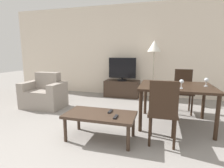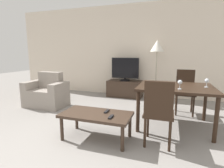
{
  "view_description": "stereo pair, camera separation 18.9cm",
  "coord_description": "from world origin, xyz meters",
  "px_view_note": "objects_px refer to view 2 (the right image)",
  "views": [
    {
      "loc": [
        1.13,
        -1.6,
        1.28
      ],
      "look_at": [
        0.16,
        1.84,
        0.65
      ],
      "focal_mm": 28.0,
      "sensor_mm": 36.0,
      "label": 1
    },
    {
      "loc": [
        1.31,
        -1.54,
        1.28
      ],
      "look_at": [
        0.16,
        1.84,
        0.65
      ],
      "focal_mm": 28.0,
      "sensor_mm": 36.0,
      "label": 2
    }
  ],
  "objects_px": {
    "floor_lamp": "(157,48)",
    "armchair": "(47,94)",
    "dining_table": "(175,90)",
    "tv_stand": "(125,89)",
    "remote_secondary": "(111,117)",
    "dining_chair_far": "(185,89)",
    "coffee_table": "(96,116)",
    "wine_glass_left": "(207,81)",
    "wine_glass_center": "(180,83)",
    "remote_primary": "(107,111)",
    "dining_chair_near": "(159,111)",
    "tv": "(125,69)"
  },
  "relations": [
    {
      "from": "wine_glass_center",
      "to": "remote_secondary",
      "type": "bearing_deg",
      "value": -142.43
    },
    {
      "from": "dining_table",
      "to": "floor_lamp",
      "type": "height_order",
      "value": "floor_lamp"
    },
    {
      "from": "remote_secondary",
      "to": "wine_glass_left",
      "type": "relative_size",
      "value": 1.03
    },
    {
      "from": "coffee_table",
      "to": "wine_glass_left",
      "type": "height_order",
      "value": "wine_glass_left"
    },
    {
      "from": "remote_secondary",
      "to": "armchair",
      "type": "bearing_deg",
      "value": 149.35
    },
    {
      "from": "remote_primary",
      "to": "remote_secondary",
      "type": "distance_m",
      "value": 0.24
    },
    {
      "from": "tv_stand",
      "to": "dining_chair_far",
      "type": "height_order",
      "value": "dining_chair_far"
    },
    {
      "from": "tv",
      "to": "coffee_table",
      "type": "xyz_separation_m",
      "value": [
        0.26,
        -2.66,
        -0.47
      ]
    },
    {
      "from": "armchair",
      "to": "floor_lamp",
      "type": "xyz_separation_m",
      "value": [
        2.46,
        1.42,
        1.1
      ]
    },
    {
      "from": "dining_table",
      "to": "remote_secondary",
      "type": "bearing_deg",
      "value": -131.11
    },
    {
      "from": "dining_table",
      "to": "tv_stand",
      "type": "bearing_deg",
      "value": 127.28
    },
    {
      "from": "tv_stand",
      "to": "dining_chair_far",
      "type": "bearing_deg",
      "value": -31.72
    },
    {
      "from": "tv",
      "to": "wine_glass_left",
      "type": "bearing_deg",
      "value": -43.53
    },
    {
      "from": "wine_glass_center",
      "to": "dining_chair_far",
      "type": "bearing_deg",
      "value": 81.55
    },
    {
      "from": "floor_lamp",
      "to": "armchair",
      "type": "bearing_deg",
      "value": -150.05
    },
    {
      "from": "wine_glass_center",
      "to": "coffee_table",
      "type": "bearing_deg",
      "value": -152.72
    },
    {
      "from": "dining_table",
      "to": "remote_secondary",
      "type": "relative_size",
      "value": 8.26
    },
    {
      "from": "armchair",
      "to": "coffee_table",
      "type": "xyz_separation_m",
      "value": [
        1.82,
        -1.14,
        0.05
      ]
    },
    {
      "from": "armchair",
      "to": "dining_chair_near",
      "type": "height_order",
      "value": "dining_chair_near"
    },
    {
      "from": "tv_stand",
      "to": "floor_lamp",
      "type": "xyz_separation_m",
      "value": [
        0.89,
        -0.11,
        1.17
      ]
    },
    {
      "from": "dining_table",
      "to": "armchair",
      "type": "bearing_deg",
      "value": 174.8
    },
    {
      "from": "floor_lamp",
      "to": "wine_glass_center",
      "type": "bearing_deg",
      "value": -75.04
    },
    {
      "from": "dining_chair_far",
      "to": "dining_table",
      "type": "bearing_deg",
      "value": -104.91
    },
    {
      "from": "armchair",
      "to": "dining_table",
      "type": "xyz_separation_m",
      "value": [
        2.93,
        -0.27,
        0.34
      ]
    },
    {
      "from": "armchair",
      "to": "dining_chair_far",
      "type": "bearing_deg",
      "value": 9.87
    },
    {
      "from": "armchair",
      "to": "tv_stand",
      "type": "bearing_deg",
      "value": 44.2
    },
    {
      "from": "dining_chair_near",
      "to": "wine_glass_left",
      "type": "distance_m",
      "value": 1.14
    },
    {
      "from": "dining_chair_far",
      "to": "remote_secondary",
      "type": "xyz_separation_m",
      "value": [
        -1.06,
        -1.78,
        -0.11
      ]
    },
    {
      "from": "tv",
      "to": "coffee_table",
      "type": "distance_m",
      "value": 2.72
    },
    {
      "from": "tv_stand",
      "to": "floor_lamp",
      "type": "distance_m",
      "value": 1.47
    },
    {
      "from": "wine_glass_center",
      "to": "wine_glass_left",
      "type": "bearing_deg",
      "value": 36.39
    },
    {
      "from": "dining_chair_far",
      "to": "remote_secondary",
      "type": "distance_m",
      "value": 2.08
    },
    {
      "from": "coffee_table",
      "to": "remote_secondary",
      "type": "height_order",
      "value": "remote_secondary"
    },
    {
      "from": "tv_stand",
      "to": "tv",
      "type": "relative_size",
      "value": 1.26
    },
    {
      "from": "dining_chair_far",
      "to": "floor_lamp",
      "type": "bearing_deg",
      "value": 128.24
    },
    {
      "from": "wine_glass_left",
      "to": "wine_glass_center",
      "type": "height_order",
      "value": "same"
    },
    {
      "from": "dining_chair_near",
      "to": "remote_primary",
      "type": "bearing_deg",
      "value": 176.58
    },
    {
      "from": "floor_lamp",
      "to": "remote_secondary",
      "type": "height_order",
      "value": "floor_lamp"
    },
    {
      "from": "tv_stand",
      "to": "remote_primary",
      "type": "distance_m",
      "value": 2.59
    },
    {
      "from": "tv",
      "to": "wine_glass_center",
      "type": "xyz_separation_m",
      "value": [
        1.42,
        -2.07,
        0.01
      ]
    },
    {
      "from": "armchair",
      "to": "tv_stand",
      "type": "height_order",
      "value": "armchair"
    },
    {
      "from": "tv_stand",
      "to": "dining_chair_far",
      "type": "distance_m",
      "value": 1.88
    },
    {
      "from": "dining_chair_near",
      "to": "tv_stand",
      "type": "bearing_deg",
      "value": 113.75
    },
    {
      "from": "floor_lamp",
      "to": "remote_primary",
      "type": "height_order",
      "value": "floor_lamp"
    },
    {
      "from": "dining_chair_far",
      "to": "floor_lamp",
      "type": "height_order",
      "value": "floor_lamp"
    },
    {
      "from": "armchair",
      "to": "dining_table",
      "type": "distance_m",
      "value": 2.96
    },
    {
      "from": "dining_table",
      "to": "dining_chair_far",
      "type": "bearing_deg",
      "value": 75.09
    },
    {
      "from": "dining_table",
      "to": "dining_chair_far",
      "type": "height_order",
      "value": "dining_chair_far"
    },
    {
      "from": "wine_glass_center",
      "to": "floor_lamp",
      "type": "bearing_deg",
      "value": 104.96
    },
    {
      "from": "coffee_table",
      "to": "dining_chair_near",
      "type": "relative_size",
      "value": 1.12
    }
  ]
}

